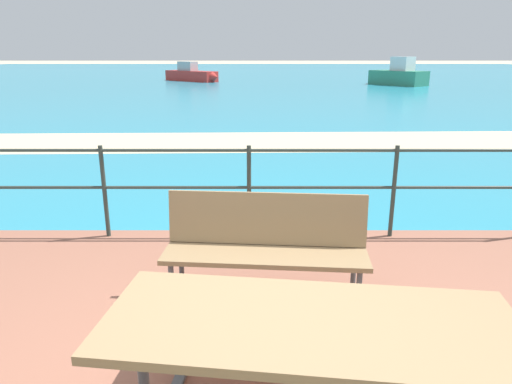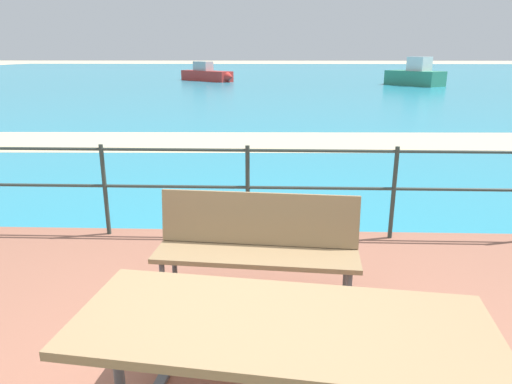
{
  "view_description": "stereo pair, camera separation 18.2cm",
  "coord_description": "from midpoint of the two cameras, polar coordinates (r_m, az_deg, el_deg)",
  "views": [
    {
      "loc": [
        0.07,
        -2.05,
        1.9
      ],
      "look_at": [
        0.09,
        2.35,
        0.57
      ],
      "focal_mm": 32.37,
      "sensor_mm": 36.0,
      "label": 1
    },
    {
      "loc": [
        0.25,
        -2.05,
        1.9
      ],
      "look_at": [
        0.09,
        2.35,
        0.57
      ],
      "focal_mm": 32.37,
      "sensor_mm": 36.0,
      "label": 2
    }
  ],
  "objects": [
    {
      "name": "park_bench",
      "position": [
        3.44,
        1.68,
        -6.01
      ],
      "size": [
        1.53,
        0.54,
        0.84
      ],
      "rotation": [
        0.0,
        0.0,
        -0.08
      ],
      "color": "#8C704C",
      "rests_on": "patio_paving"
    },
    {
      "name": "beach_strip",
      "position": [
        10.31,
        1.21,
        6.23
      ],
      "size": [
        54.05,
        4.02,
        0.01
      ],
      "primitive_type": "cube",
      "rotation": [
        0.0,
        0.0,
        0.03
      ],
      "color": "beige",
      "rests_on": "ground"
    },
    {
      "name": "railing_fence",
      "position": [
        4.66,
        0.07,
        1.61
      ],
      "size": [
        5.94,
        0.04,
        0.96
      ],
      "color": "#2D3833",
      "rests_on": "patio_paving"
    },
    {
      "name": "sea_water",
      "position": [
        42.09,
        1.97,
        14.22
      ],
      "size": [
        90.0,
        90.0,
        0.01
      ],
      "primitive_type": "cube",
      "color": "teal",
      "rests_on": "ground"
    },
    {
      "name": "boat_far",
      "position": [
        30.25,
        19.08,
        13.42
      ],
      "size": [
        3.25,
        3.77,
        1.68
      ],
      "rotation": [
        0.0,
        0.0,
        2.22
      ],
      "color": "#338466",
      "rests_on": "sea_water"
    },
    {
      "name": "picnic_table",
      "position": [
        2.08,
        5.76,
        -20.09
      ],
      "size": [
        1.88,
        1.65,
        0.79
      ],
      "rotation": [
        0.0,
        0.0,
        -0.12
      ],
      "color": "#8C704C",
      "rests_on": "patio_paving"
    },
    {
      "name": "boat_near",
      "position": [
        33.52,
        -5.93,
        14.26
      ],
      "size": [
        4.24,
        4.04,
        1.32
      ],
      "rotation": [
        0.0,
        0.0,
        5.53
      ],
      "color": "red",
      "rests_on": "sea_water"
    }
  ]
}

